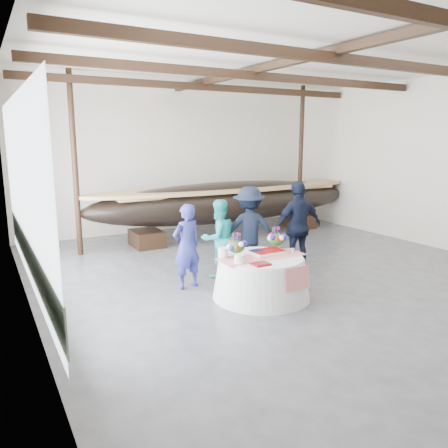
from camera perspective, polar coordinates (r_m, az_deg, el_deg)
floor at (r=9.38m, az=8.95°, el=-6.97°), size 10.00×12.00×0.01m
wall_back at (r=14.12m, az=-6.16°, el=8.49°), size 10.00×0.02×4.50m
wall_left at (r=7.01m, az=-24.59°, el=4.84°), size 0.02×12.00×4.50m
ceiling at (r=9.06m, az=9.87°, el=21.19°), size 10.00×12.00×0.01m
pavilion_structure at (r=9.56m, az=6.86°, el=17.72°), size 9.80×11.76×4.50m
open_bay at (r=8.05m, az=-24.63°, el=2.49°), size 0.03×7.00×3.20m
longboat_display at (r=12.98m, az=0.80°, el=2.97°), size 8.73×1.75×1.64m
banquet_table at (r=8.12m, az=4.89°, el=-6.92°), size 1.79×1.79×0.77m
tabletop_items at (r=8.11m, az=4.30°, el=-3.01°), size 1.66×0.97×0.40m
guest_woman_blue at (r=8.50m, az=-4.91°, el=-2.93°), size 0.67×0.50×1.67m
guest_woman_teal at (r=9.17m, az=-0.71°, el=-1.89°), size 0.85×0.69×1.65m
guest_man_left at (r=9.48m, az=3.30°, el=-0.75°), size 1.40×1.13×1.89m
guest_man_right at (r=9.72m, az=9.66°, el=-0.28°), size 1.19×0.55×1.99m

